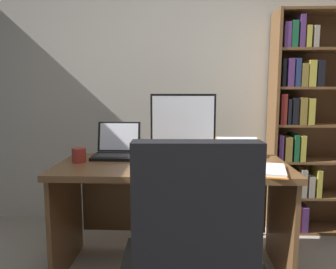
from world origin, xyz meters
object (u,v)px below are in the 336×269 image
(monitor, at_px, (183,126))
(desk, at_px, (173,191))
(open_binder, at_px, (251,169))
(reading_stand_with_book, at_px, (239,147))
(notepad, at_px, (212,164))
(keyboard, at_px, (183,166))
(laptop, at_px, (117,150))
(coffee_mug, at_px, (79,155))
(bookshelf, at_px, (306,128))
(pen, at_px, (215,163))
(computer_mouse, at_px, (136,165))

(monitor, bearing_deg, desk, -116.51)
(open_binder, bearing_deg, reading_stand_with_book, 103.79)
(notepad, bearing_deg, reading_stand_with_book, 52.29)
(keyboard, relative_size, reading_stand_with_book, 1.26)
(laptop, bearing_deg, keyboard, -34.29)
(monitor, bearing_deg, coffee_mug, -165.02)
(monitor, xyz_separation_m, reading_stand_with_book, (0.42, 0.06, -0.17))
(open_binder, distance_m, notepad, 0.27)
(coffee_mug, bearing_deg, laptop, 41.48)
(open_binder, xyz_separation_m, coffee_mug, (-1.14, 0.19, 0.04))
(desk, height_order, bookshelf, bookshelf)
(desk, height_order, keyboard, keyboard)
(monitor, height_order, reading_stand_with_book, monitor)
(desk, distance_m, monitor, 0.48)
(reading_stand_with_book, bearing_deg, pen, -125.12)
(keyboard, xyz_separation_m, pen, (0.22, 0.10, 0.00))
(computer_mouse, distance_m, notepad, 0.51)
(notepad, xyz_separation_m, pen, (0.02, 0.00, 0.01))
(computer_mouse, bearing_deg, bookshelf, 31.36)
(laptop, height_order, notepad, laptop)
(computer_mouse, height_order, open_binder, computer_mouse)
(open_binder, bearing_deg, keyboard, -173.57)
(monitor, height_order, coffee_mug, monitor)
(desk, xyz_separation_m, open_binder, (0.49, -0.24, 0.23))
(keyboard, distance_m, coffee_mug, 0.73)
(desk, relative_size, bookshelf, 0.82)
(monitor, xyz_separation_m, notepad, (0.20, -0.23, -0.23))
(pen, bearing_deg, coffee_mug, 177.71)
(bookshelf, distance_m, open_binder, 1.11)
(monitor, relative_size, coffee_mug, 4.79)
(laptop, xyz_separation_m, keyboard, (0.49, -0.34, -0.04))
(desk, relative_size, laptop, 4.75)
(pen, distance_m, coffee_mug, 0.93)
(reading_stand_with_book, xyz_separation_m, pen, (-0.20, -0.29, -0.05))
(reading_stand_with_book, xyz_separation_m, coffee_mug, (-1.13, -0.25, -0.02))
(laptop, relative_size, open_binder, 0.67)
(bookshelf, bearing_deg, reading_stand_with_book, -145.56)
(keyboard, distance_m, pen, 0.24)
(desk, bearing_deg, pen, -16.92)
(desk, height_order, reading_stand_with_book, reading_stand_with_book)
(reading_stand_with_book, xyz_separation_m, open_binder, (0.00, -0.44, -0.06))
(laptop, bearing_deg, open_binder, -22.90)
(reading_stand_with_book, distance_m, notepad, 0.37)
(coffee_mug, bearing_deg, bookshelf, 21.32)
(keyboard, relative_size, computer_mouse, 4.04)
(coffee_mug, bearing_deg, monitor, 14.98)
(monitor, relative_size, laptop, 1.45)
(open_binder, relative_size, pen, 3.47)
(monitor, xyz_separation_m, laptop, (-0.49, 0.01, -0.18))
(coffee_mug, bearing_deg, reading_stand_with_book, 12.38)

